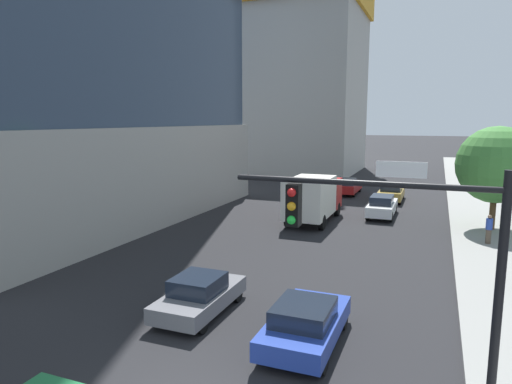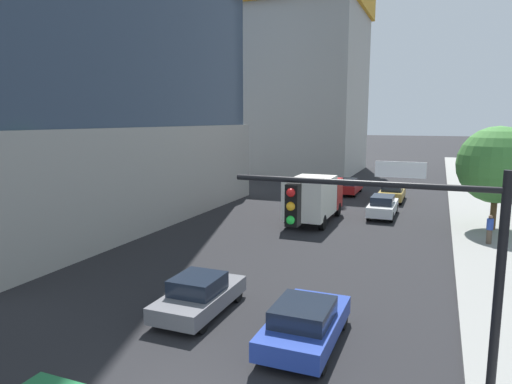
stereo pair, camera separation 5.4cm
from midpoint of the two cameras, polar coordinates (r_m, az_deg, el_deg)
The scene contains 11 objects.
sidewalk at distance 28.69m, azimuth 27.97°, elevation -5.51°, with size 4.63×120.00×0.15m, color gray.
construction_building at distance 60.81m, azimuth 6.17°, elevation 14.73°, with size 14.83×16.89×31.61m.
traffic_light_pole at distance 10.92m, azimuth 17.21°, elevation -5.46°, with size 6.20×0.48×5.68m.
street_tree at distance 30.84m, azimuth 27.98°, elevation 3.01°, with size 4.62×4.62×6.25m.
car_gold at distance 39.76m, azimuth 16.71°, elevation -0.03°, with size 1.84×4.58×1.51m.
car_white at distance 33.17m, azimuth 15.62°, elevation -1.70°, with size 1.73×4.69×1.54m.
car_gray at distance 16.53m, azimuth -7.01°, elevation -12.65°, with size 1.84×4.06×1.38m.
car_blue at distance 14.35m, azimuth 6.25°, elevation -15.96°, with size 1.94×4.23×1.40m.
car_red at distance 42.55m, azimuth 11.51°, elevation 0.74°, with size 1.89×4.75×1.50m.
box_truck at distance 30.42m, azimuth 7.30°, elevation -0.56°, with size 2.49×6.55×3.04m.
pedestrian_blue_shirt at distance 27.54m, azimuth 27.23°, elevation -4.15°, with size 0.34×0.34×1.58m.
Camera 2 is at (5.32, -7.70, 6.75)m, focal length 31.99 mm.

